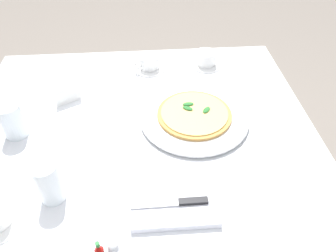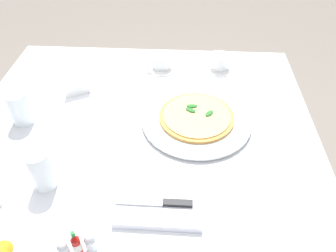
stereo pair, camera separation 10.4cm
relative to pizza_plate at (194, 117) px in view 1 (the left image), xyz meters
name	(u,v)px [view 1 (the left image)]	position (x,y,z in m)	size (l,w,h in m)	color
dining_table	(142,169)	(0.18, 0.09, -0.14)	(1.13, 1.13, 0.73)	white
pizza_plate	(194,117)	(0.00, 0.00, 0.00)	(0.36, 0.36, 0.02)	white
pizza	(194,114)	(0.00, 0.00, 0.01)	(0.25, 0.25, 0.02)	#C68E47
coffee_cup_left_edge	(149,63)	(0.14, -0.32, 0.02)	(0.13, 0.13, 0.06)	white
coffee_cup_back_corner	(206,59)	(-0.09, -0.33, 0.02)	(0.13, 0.13, 0.06)	white
water_glass_near_left	(50,184)	(0.41, 0.28, 0.04)	(0.06, 0.06, 0.12)	white
water_glass_near_right	(13,123)	(0.57, 0.03, 0.04)	(0.07, 0.07, 0.11)	white
napkin_folded	(174,206)	(0.10, 0.34, 0.00)	(0.22, 0.13, 0.02)	white
dinner_knife	(173,203)	(0.10, 0.34, 0.01)	(0.20, 0.02, 0.01)	silver
pepper_shaker	(114,251)	(0.24, 0.45, 0.01)	(0.03, 0.03, 0.06)	white
menu_card	(68,96)	(0.43, -0.12, 0.02)	(0.08, 0.04, 0.06)	white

